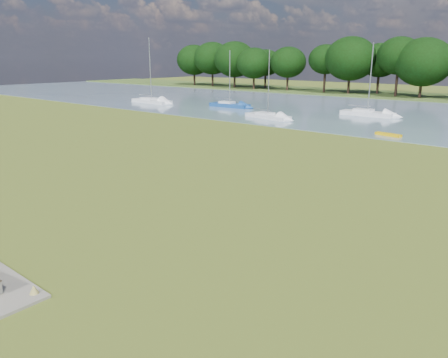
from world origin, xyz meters
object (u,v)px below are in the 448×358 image
Objects in this scene: kayak at (388,135)px; sailboat_1 at (229,104)px; sailboat_4 at (151,100)px; sailboat_6 at (267,115)px; sailboat_0 at (367,112)px.

sailboat_1 is (-28.00, 9.66, 0.38)m from kayak.
sailboat_4 is (-42.01, 6.14, 0.39)m from kayak.
sailboat_1 is 1.01× the size of sailboat_6.
sailboat_1 is at bearing 15.79° from sailboat_4.
sailboat_1 reaches higher than sailboat_6.
sailboat_1 reaches higher than kayak.
kayak is 16.65m from sailboat_6.
sailboat_6 is at bearing -31.88° from sailboat_1.
sailboat_4 reaches higher than sailboat_0.
sailboat_1 is 13.38m from sailboat_6.
kayak is at bearing -21.20° from sailboat_1.
kayak is 42.46m from sailboat_4.
sailboat_1 is 14.45m from sailboat_4.
sailboat_0 is at bearing 13.48° from sailboat_4.
sailboat_1 is at bearing 171.84° from kayak.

